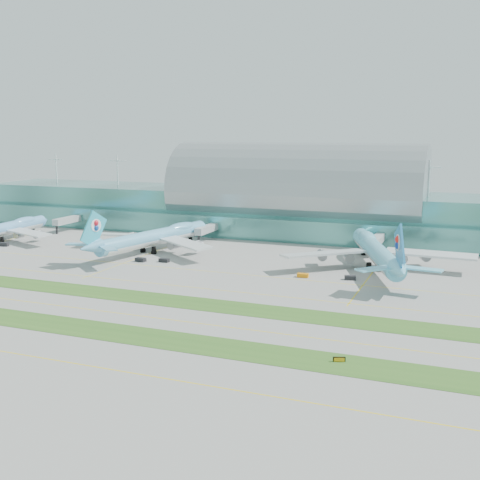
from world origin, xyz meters
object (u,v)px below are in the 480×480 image
at_px(terminal, 296,204).
at_px(airliner_c, 376,250).
at_px(taxiway_sign_east, 339,359).
at_px(airliner_b, 155,236).
at_px(airliner_a, 2,228).

relative_size(terminal, airliner_c, 4.49).
relative_size(terminal, taxiway_sign_east, 130.46).
xyz_separation_m(airliner_c, taxiway_sign_east, (6.97, -92.53, -6.10)).
xyz_separation_m(airliner_b, airliner_c, (88.57, 1.20, 0.33)).
xyz_separation_m(airliner_b, taxiway_sign_east, (95.54, -91.33, -5.76)).
bearing_deg(airliner_c, terminal, 107.31).
height_order(terminal, airliner_b, terminal).
xyz_separation_m(terminal, airliner_c, (47.73, -63.09, -7.57)).
bearing_deg(airliner_c, airliner_a, 162.01).
xyz_separation_m(airliner_a, airliner_b, (75.25, 3.96, 0.65)).
distance_m(airliner_b, taxiway_sign_east, 132.30).
bearing_deg(taxiway_sign_east, airliner_a, 134.15).
distance_m(airliner_c, taxiway_sign_east, 92.99).
bearing_deg(terminal, taxiway_sign_east, -70.63).
bearing_deg(airliner_b, airliner_c, 13.03).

